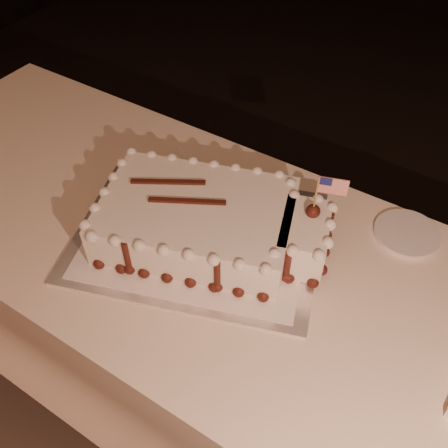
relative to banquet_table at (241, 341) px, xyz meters
The scene contains 5 objects.
banquet_table is the anchor object (origin of this frame).
cake_board 0.41m from the banquet_table, behind, with size 0.62×0.47×0.01m, color silver.
doily 0.41m from the banquet_table, behind, with size 0.55×0.42×0.00m, color white.
sheet_cake 0.46m from the banquet_table, behind, with size 0.61×0.45×0.23m.
side_plate 0.58m from the banquet_table, 44.94° to the left, with size 0.17×0.17×0.01m, color silver.
Camera 1 is at (0.38, -0.08, 1.71)m, focal length 40.00 mm.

